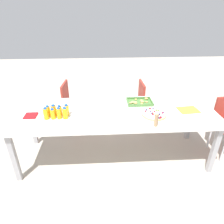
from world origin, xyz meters
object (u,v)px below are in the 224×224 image
Objects in this scene: party_table at (115,115)px; chair_far_right at (148,101)px; juice_bottle_4 at (48,111)px; juice_bottle_7 at (67,110)px; paper_folder at (188,110)px; juice_bottle_3 at (65,113)px; cardboard_tube at (156,120)px; juice_bottle_1 at (53,114)px; juice_bottle_6 at (60,111)px; napkin_stack at (31,116)px; chair_far_left at (73,102)px; snack_tray at (139,102)px; juice_bottle_0 at (46,114)px; fruit_pizza at (154,114)px; plate_stack at (113,111)px; juice_bottle_5 at (54,111)px; juice_bottle_2 at (59,113)px.

chair_far_right is at bearing 51.49° from party_table.
juice_bottle_4 is at bearing -175.55° from party_table.
paper_folder is (1.56, 0.04, -0.07)m from juice_bottle_7.
cardboard_tube is at bearing -12.56° from juice_bottle_3.
juice_bottle_6 is at bearing 49.03° from juice_bottle_1.
juice_bottle_7 is 0.98× the size of napkin_stack.
napkin_stack is at bearing 168.14° from cardboard_tube.
napkin_stack is at bearing -179.89° from juice_bottle_6.
cardboard_tube is 0.63m from paper_folder.
juice_bottle_4 reaches higher than juice_bottle_1.
chair_far_left reaches higher than snack_tray.
fruit_pizza is at bearing 0.86° from juice_bottle_0.
party_table is 8.44× the size of fruit_pizza.
juice_bottle_7 is 0.85× the size of plate_stack.
snack_tray is at bearing 17.16° from juice_bottle_7.
juice_bottle_3 is 0.85× the size of plate_stack.
snack_tray is (-0.26, -0.54, 0.24)m from chair_far_right.
juice_bottle_7 is 0.56× the size of paper_folder.
plate_stack is (0.58, 0.14, -0.06)m from juice_bottle_3.
juice_bottle_5 reaches higher than party_table.
juice_bottle_7 is at bearing 44.53° from juice_bottle_2.
juice_bottle_2 reaches higher than chair_far_left.
fruit_pizza is 0.49m from paper_folder.
juice_bottle_6 is at bearing 4.20° from juice_bottle_5.
party_table is 0.61m from juice_bottle_7.
juice_bottle_0 is 1.01× the size of napkin_stack.
juice_bottle_1 reaches higher than chair_far_right.
juice_bottle_1 is 1.00× the size of juice_bottle_6.
juice_bottle_7 is at bearing -56.83° from chair_far_right.
party_table is 15.03× the size of plate_stack.
juice_bottle_1 is (-0.10, -0.95, 0.29)m from chair_far_left.
juice_bottle_0 is at bearing -178.52° from juice_bottle_1.
juice_bottle_5 is (0.08, 0.08, -0.00)m from juice_bottle_0.
napkin_stack is (-0.44, 0.08, -0.06)m from juice_bottle_3.
paper_folder is at bearing 1.25° from napkin_stack.
plate_stack is at bearing 3.39° from napkin_stack.
juice_bottle_6 reaches higher than napkin_stack.
chair_far_right is at bearing 32.82° from juice_bottle_6.
juice_bottle_7 is 1.00m from snack_tray.
party_table is at bearing 5.11° from juice_bottle_5.
juice_bottle_3 is (-1.22, -0.92, 0.30)m from chair_far_right.
juice_bottle_1 is 0.98× the size of juice_bottle_4.
paper_folder is (1.71, 0.05, -0.07)m from juice_bottle_5.
juice_bottle_0 is at bearing -59.06° from chair_far_right.
plate_stack is (0.81, 0.14, -0.06)m from juice_bottle_0.
chair_far_left is 5.66× the size of juice_bottle_7.
juice_bottle_7 is at bearing 85.28° from juice_bottle_3.
chair_far_left is 0.92m from juice_bottle_7.
juice_bottle_2 reaches higher than fruit_pizza.
juice_bottle_0 reaches higher than paper_folder.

